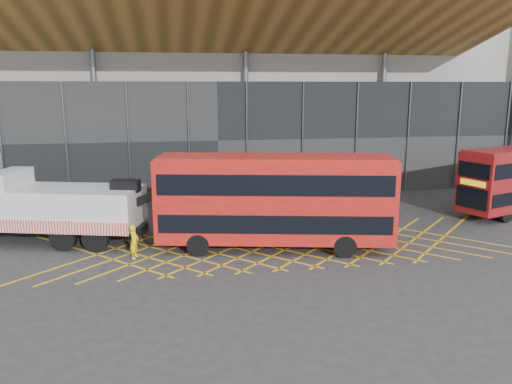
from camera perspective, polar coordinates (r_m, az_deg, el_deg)
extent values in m
plane|color=#2D2D30|center=(24.35, -6.42, -6.51)|extent=(120.00, 120.00, 0.00)
cube|color=yellow|center=(24.59, -17.74, -6.83)|extent=(7.16, 7.16, 0.01)
cube|color=yellow|center=(24.59, -17.74, -6.83)|extent=(7.16, 7.16, 0.01)
cube|color=yellow|center=(24.40, -13.99, -6.75)|extent=(7.16, 7.16, 0.01)
cube|color=yellow|center=(24.40, -13.99, -6.75)|extent=(7.16, 7.16, 0.01)
cube|color=yellow|center=(24.32, -10.21, -6.64)|extent=(7.16, 7.16, 0.01)
cube|color=yellow|center=(24.32, -10.21, -6.64)|extent=(7.16, 7.16, 0.01)
cube|color=yellow|center=(24.35, -6.42, -6.50)|extent=(7.16, 7.16, 0.01)
cube|color=yellow|center=(24.35, -6.42, -6.50)|extent=(7.16, 7.16, 0.01)
cube|color=yellow|center=(24.48, -2.66, -6.33)|extent=(7.16, 7.16, 0.01)
cube|color=yellow|center=(24.48, -2.66, -6.33)|extent=(7.16, 7.16, 0.01)
cube|color=yellow|center=(24.71, 1.05, -6.14)|extent=(7.16, 7.16, 0.01)
cube|color=yellow|center=(24.71, 1.05, -6.14)|extent=(7.16, 7.16, 0.01)
cube|color=yellow|center=(25.05, 4.67, -5.93)|extent=(7.16, 7.16, 0.01)
cube|color=yellow|center=(25.05, 4.67, -5.93)|extent=(7.16, 7.16, 0.01)
cube|color=yellow|center=(25.48, 8.17, -5.70)|extent=(7.16, 7.16, 0.01)
cube|color=yellow|center=(25.48, 8.17, -5.70)|extent=(7.16, 7.16, 0.01)
cube|color=yellow|center=(26.00, 11.55, -5.46)|extent=(7.16, 7.16, 0.01)
cube|color=yellow|center=(26.00, 11.55, -5.46)|extent=(7.16, 7.16, 0.01)
cube|color=yellow|center=(26.60, 14.78, -5.22)|extent=(7.16, 7.16, 0.01)
cube|color=yellow|center=(26.60, 14.78, -5.22)|extent=(7.16, 7.16, 0.01)
cube|color=yellow|center=(27.29, 17.85, -4.96)|extent=(7.16, 7.16, 0.01)
cube|color=yellow|center=(27.29, 17.85, -4.96)|extent=(7.16, 7.16, 0.01)
cube|color=yellow|center=(28.05, 20.76, -4.71)|extent=(7.16, 7.16, 0.01)
cube|color=yellow|center=(28.05, 20.76, -4.71)|extent=(7.16, 7.16, 0.01)
cube|color=gray|center=(42.20, -5.50, 13.75)|extent=(55.00, 14.00, 18.00)
cube|color=black|center=(35.10, -4.44, 5.94)|extent=(55.00, 0.80, 8.00)
cube|color=brown|center=(31.31, -7.86, 18.89)|extent=(40.00, 11.93, 4.07)
cylinder|color=#595B60|center=(35.00, -17.69, 7.04)|extent=(0.36, 0.36, 10.00)
cylinder|color=#595B60|center=(35.05, -1.15, 7.61)|extent=(0.36, 0.36, 10.00)
cylinder|color=#595B60|center=(37.85, 14.14, 7.58)|extent=(0.36, 0.36, 10.00)
cube|color=black|center=(27.38, -23.51, -3.61)|extent=(10.81, 3.96, 0.40)
cube|color=silver|center=(26.38, -20.65, -1.50)|extent=(7.61, 4.63, 1.83)
cube|color=red|center=(25.29, -21.98, -3.79)|extent=(6.88, 1.93, 0.63)
cube|color=silver|center=(27.57, -26.43, 1.37)|extent=(1.83, 2.95, 0.80)
cube|color=black|center=(24.99, -14.69, 0.72)|extent=(1.48, 0.91, 0.57)
cube|color=black|center=(24.74, -12.13, -0.63)|extent=(2.52, 1.04, 1.24)
cylinder|color=black|center=(24.89, -17.83, -5.10)|extent=(1.32, 0.72, 1.26)
cylinder|color=black|center=(27.02, -15.84, -3.63)|extent=(1.32, 0.72, 1.26)
cylinder|color=#595B60|center=(29.09, -26.96, 1.59)|extent=(0.16, 0.16, 2.52)
cube|color=#AD140F|center=(23.61, 2.16, -0.78)|extent=(11.38, 4.74, 3.91)
cube|color=black|center=(23.83, 2.14, -2.93)|extent=(10.95, 4.71, 0.86)
cube|color=black|center=(23.43, 2.17, 1.36)|extent=(10.95, 4.71, 0.96)
cube|color=black|center=(24.43, -11.04, -2.66)|extent=(0.51, 2.23, 1.31)
cube|color=black|center=(24.05, -11.20, 1.41)|extent=(0.51, 2.23, 0.96)
cube|color=yellow|center=(24.21, -11.15, -0.46)|extent=(0.42, 1.77, 0.35)
cube|color=#AD140F|center=(23.25, 2.20, 3.99)|extent=(11.12, 4.49, 0.12)
cylinder|color=black|center=(23.29, -6.63, -6.03)|extent=(1.09, 0.51, 1.05)
cylinder|color=black|center=(25.43, -5.88, -4.45)|extent=(1.09, 0.51, 1.05)
cylinder|color=black|center=(23.29, 10.14, -6.15)|extent=(1.09, 0.51, 1.05)
cylinder|color=black|center=(25.43, 9.42, -4.55)|extent=(1.09, 0.51, 1.05)
cube|color=black|center=(31.01, 23.40, -0.61)|extent=(0.75, 1.94, 1.18)
cube|color=black|center=(30.72, 23.65, 2.29)|extent=(0.75, 1.94, 0.86)
cube|color=yellow|center=(30.84, 23.52, 0.96)|extent=(0.61, 1.55, 0.32)
cylinder|color=black|center=(32.13, 26.67, -2.29)|extent=(0.98, 0.58, 0.95)
cylinder|color=black|center=(33.25, 23.80, -1.58)|extent=(0.98, 0.58, 0.95)
imported|color=yellow|center=(23.47, -13.75, -5.53)|extent=(0.52, 0.65, 1.55)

